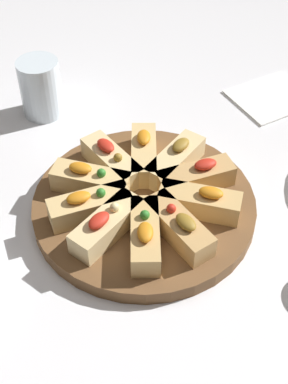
% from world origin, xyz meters
% --- Properties ---
extents(ground_plane, '(3.00, 3.00, 0.00)m').
position_xyz_m(ground_plane, '(0.00, 0.00, 0.00)').
color(ground_plane, white).
extents(serving_board, '(0.30, 0.30, 0.02)m').
position_xyz_m(serving_board, '(0.00, 0.00, 0.01)').
color(serving_board, brown).
rests_on(serving_board, ground_plane).
extents(focaccia_slice_0, '(0.06, 0.11, 0.04)m').
position_xyz_m(focaccia_slice_0, '(-0.02, -0.07, 0.04)').
color(focaccia_slice_0, '#DBB775').
rests_on(focaccia_slice_0, serving_board).
extents(focaccia_slice_1, '(0.08, 0.11, 0.04)m').
position_xyz_m(focaccia_slice_1, '(0.03, -0.07, 0.04)').
color(focaccia_slice_1, '#E5C689').
rests_on(focaccia_slice_1, serving_board).
extents(focaccia_slice_2, '(0.11, 0.08, 0.04)m').
position_xyz_m(focaccia_slice_2, '(0.07, -0.04, 0.04)').
color(focaccia_slice_2, '#DBB775').
rests_on(focaccia_slice_2, serving_board).
extents(focaccia_slice_3, '(0.11, 0.05, 0.04)m').
position_xyz_m(focaccia_slice_3, '(0.07, 0.01, 0.04)').
color(focaccia_slice_3, '#DBB775').
rests_on(focaccia_slice_3, serving_board).
extents(focaccia_slice_4, '(0.10, 0.10, 0.04)m').
position_xyz_m(focaccia_slice_4, '(0.06, 0.05, 0.04)').
color(focaccia_slice_4, '#E5C689').
rests_on(focaccia_slice_4, serving_board).
extents(focaccia_slice_5, '(0.06, 0.11, 0.04)m').
position_xyz_m(focaccia_slice_5, '(0.01, 0.07, 0.04)').
color(focaccia_slice_5, tan).
rests_on(focaccia_slice_5, serving_board).
extents(focaccia_slice_6, '(0.07, 0.11, 0.04)m').
position_xyz_m(focaccia_slice_6, '(-0.03, 0.07, 0.04)').
color(focaccia_slice_6, tan).
rests_on(focaccia_slice_6, serving_board).
extents(focaccia_slice_7, '(0.11, 0.08, 0.04)m').
position_xyz_m(focaccia_slice_7, '(-0.07, 0.03, 0.04)').
color(focaccia_slice_7, tan).
rests_on(focaccia_slice_7, serving_board).
extents(focaccia_slice_8, '(0.11, 0.05, 0.04)m').
position_xyz_m(focaccia_slice_8, '(-0.08, -0.01, 0.04)').
color(focaccia_slice_8, tan).
rests_on(focaccia_slice_8, serving_board).
extents(focaccia_slice_9, '(0.10, 0.10, 0.04)m').
position_xyz_m(focaccia_slice_9, '(-0.06, -0.05, 0.04)').
color(focaccia_slice_9, '#E5C689').
rests_on(focaccia_slice_9, serving_board).
extents(water_glass, '(0.07, 0.07, 0.10)m').
position_xyz_m(water_glass, '(0.12, -0.26, 0.05)').
color(water_glass, silver).
rests_on(water_glass, ground_plane).
extents(napkin_stack, '(0.16, 0.15, 0.01)m').
position_xyz_m(napkin_stack, '(-0.27, -0.21, 0.00)').
color(napkin_stack, white).
rests_on(napkin_stack, ground_plane).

